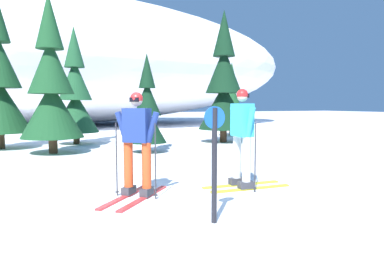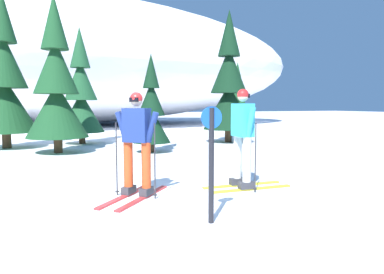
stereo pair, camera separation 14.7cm
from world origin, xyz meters
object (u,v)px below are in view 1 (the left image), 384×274
pine_tree_far_right (231,105)px  trail_marker_post (214,157)px  pine_tree_right (224,88)px  skier_cyan_jacket (242,136)px  pine_tree_center_right (147,111)px  skier_navy_jacket (137,143)px  pine_tree_center_left (75,95)px  pine_tree_left (51,87)px

pine_tree_far_right → trail_marker_post: 13.20m
pine_tree_right → skier_cyan_jacket: bearing=-115.4°
pine_tree_center_right → pine_tree_far_right: 7.13m
pine_tree_far_right → trail_marker_post: size_ratio=2.37×
skier_navy_jacket → pine_tree_right: (5.30, 7.05, 1.27)m
pine_tree_center_right → pine_tree_center_left: bearing=117.9°
skier_navy_jacket → pine_tree_center_right: 5.48m
pine_tree_center_left → pine_tree_far_right: 7.40m
skier_navy_jacket → pine_tree_right: pine_tree_right is taller
skier_cyan_jacket → pine_tree_left: (-2.96, 6.25, 1.07)m
trail_marker_post → pine_tree_left: bearing=101.9°
skier_navy_jacket → pine_tree_center_right: bearing=72.3°
pine_tree_right → trail_marker_post: pine_tree_right is taller
pine_tree_center_right → pine_tree_right: bearing=26.9°
trail_marker_post → pine_tree_far_right: bearing=60.0°
pine_tree_center_right → pine_tree_right: size_ratio=0.59×
skier_navy_jacket → pine_tree_far_right: 12.11m
skier_cyan_jacket → trail_marker_post: skier_cyan_jacket is taller
pine_tree_right → trail_marker_post: 10.01m
pine_tree_center_right → trail_marker_post: (-1.09, -6.88, -0.44)m
skier_navy_jacket → pine_tree_left: pine_tree_left is taller
skier_navy_jacket → trail_marker_post: size_ratio=1.15×
pine_tree_center_left → pine_tree_center_right: (1.81, -3.43, -0.56)m
skier_cyan_jacket → pine_tree_left: 6.99m
skier_navy_jacket → pine_tree_far_right: (7.15, 9.75, 0.58)m
pine_tree_left → pine_tree_far_right: pine_tree_left is taller
skier_navy_jacket → pine_tree_far_right: bearing=53.7°
pine_tree_center_left → pine_tree_center_right: size_ratio=1.44×
pine_tree_right → pine_tree_center_left: bearing=163.8°
pine_tree_far_right → pine_tree_right: bearing=-124.5°
skier_cyan_jacket → pine_tree_right: 8.04m
pine_tree_right → pine_tree_left: bearing=-171.6°
pine_tree_left → pine_tree_center_left: pine_tree_left is taller
pine_tree_center_right → pine_tree_far_right: size_ratio=0.87×
pine_tree_left → trail_marker_post: 8.04m
pine_tree_center_right → pine_tree_left: bearing=161.6°
pine_tree_right → trail_marker_post: bearing=-118.5°
pine_tree_left → skier_navy_jacket: bearing=-80.1°
pine_tree_center_left → pine_tree_right: 5.68m
trail_marker_post → pine_tree_center_right: bearing=81.0°
skier_navy_jacket → pine_tree_center_left: bearing=91.0°
pine_tree_far_right → trail_marker_post: (-6.58, -11.42, -0.63)m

